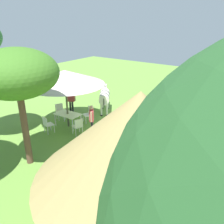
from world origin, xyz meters
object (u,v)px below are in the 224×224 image
thatched_hut (137,164)px  zebra_by_umbrella (218,113)px  patio_dining_table (68,115)px  patio_chair_east_end (78,126)px  standing_watcher (172,112)px  zebra_nearest_camera (105,96)px  patio_chair_near_hut (47,124)px  patio_chair_west_end (60,110)px  patio_chair_near_lawn (89,113)px  acacia_tree_far_lawn (17,74)px  guest_beside_umbrella (92,117)px  striped_lounge_chair (137,127)px  guest_behind_table (71,99)px  shade_umbrella (65,77)px

thatched_hut → zebra_by_umbrella: 7.80m
patio_dining_table → patio_chair_east_end: size_ratio=1.56×
standing_watcher → zebra_nearest_camera: (4.40, -0.04, 0.00)m
patio_chair_near_hut → patio_chair_west_end: bearing=130.7°
standing_watcher → patio_chair_near_lawn: bearing=81.2°
thatched_hut → standing_watcher: (1.66, -6.55, -1.20)m
zebra_nearest_camera → patio_chair_west_end: bearing=-155.3°
thatched_hut → zebra_nearest_camera: bearing=-47.4°
acacia_tree_far_lawn → patio_chair_near_lawn: bearing=-81.4°
guest_beside_umbrella → striped_lounge_chair: 2.43m
patio_chair_east_end → acacia_tree_far_lawn: acacia_tree_far_lawn is taller
guest_behind_table → zebra_by_umbrella: (-7.81, -2.56, 0.06)m
shade_umbrella → zebra_nearest_camera: bearing=-96.0°
patio_chair_west_end → standing_watcher: bearing=134.2°
zebra_by_umbrella → patio_chair_near_lawn: bearing=33.7°
patio_chair_near_lawn → standing_watcher: standing_watcher is taller
patio_chair_near_hut → acacia_tree_far_lawn: (-1.47, 2.17, 3.16)m
patio_chair_east_end → standing_watcher: 4.85m
thatched_hut → zebra_by_umbrella: (-0.29, -7.71, -1.18)m
patio_chair_west_end → acacia_tree_far_lawn: (-2.31, 3.81, 3.16)m
patio_chair_west_end → acacia_tree_far_lawn: size_ratio=0.20×
standing_watcher → zebra_nearest_camera: 4.40m
patio_chair_west_end → zebra_by_umbrella: bearing=136.5°
striped_lounge_chair → guest_beside_umbrella: bearing=30.7°
striped_lounge_chair → zebra_by_umbrella: zebra_by_umbrella is taller
patio_chair_near_lawn → guest_behind_table: guest_behind_table is taller
shade_umbrella → patio_chair_east_end: shade_umbrella is taller
patio_chair_near_hut → standing_watcher: 6.41m
patio_dining_table → guest_beside_umbrella: 1.70m
patio_dining_table → patio_chair_near_hut: 1.22m
patio_chair_east_end → zebra_nearest_camera: zebra_nearest_camera is taller
shade_umbrella → patio_chair_near_hut: shade_umbrella is taller
striped_lounge_chair → patio_chair_west_end: bearing=0.6°
guest_behind_table → acacia_tree_far_lawn: (-2.35, 4.77, 2.71)m
patio_chair_near_lawn → striped_lounge_chair: 2.87m
patio_chair_east_end → acacia_tree_far_lawn: (-0.05, 2.93, 3.16)m
patio_dining_table → patio_chair_west_end: size_ratio=1.56×
standing_watcher → zebra_nearest_camera: size_ratio=0.85×
thatched_hut → acacia_tree_far_lawn: acacia_tree_far_lawn is taller
thatched_hut → guest_beside_umbrella: (4.68, -3.74, -1.26)m
striped_lounge_chair → acacia_tree_far_lawn: bearing=52.3°
patio_dining_table → zebra_by_umbrella: zebra_by_umbrella is taller
patio_chair_west_end → patio_chair_near_lawn: 1.76m
standing_watcher → guest_behind_table: bearing=72.2°
shade_umbrella → striped_lounge_chair: shade_umbrella is taller
patio_dining_table → acacia_tree_far_lawn: bearing=109.5°
guest_behind_table → striped_lounge_chair: guest_behind_table is taller
patio_dining_table → patio_chair_near_lawn: patio_chair_near_lawn is taller
guest_beside_umbrella → shade_umbrella: bearing=54.5°
patio_chair_near_hut → zebra_nearest_camera: 4.11m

